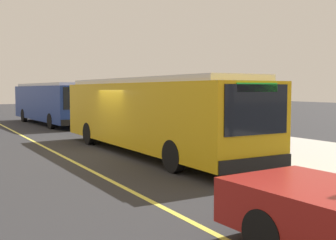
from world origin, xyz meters
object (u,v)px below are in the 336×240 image
(route_sign_post, at_px, (229,104))
(pedestrian_commuter, at_px, (190,120))
(transit_bus_second, at_px, (52,102))
(waiting_bench, at_px, (232,130))
(transit_bus_main, at_px, (149,112))

(route_sign_post, distance_m, pedestrian_commuter, 2.92)
(transit_bus_second, xyz_separation_m, waiting_bench, (14.98, 4.59, -0.98))
(transit_bus_main, xyz_separation_m, transit_bus_second, (-15.75, 0.13, -0.00))
(pedestrian_commuter, bearing_deg, route_sign_post, 0.59)
(pedestrian_commuter, bearing_deg, waiting_bench, 76.77)
(transit_bus_main, height_order, pedestrian_commuter, transit_bus_main)
(transit_bus_main, relative_size, waiting_bench, 7.78)
(pedestrian_commuter, bearing_deg, transit_bus_main, -65.02)
(waiting_bench, bearing_deg, route_sign_post, -40.86)
(route_sign_post, bearing_deg, pedestrian_commuter, -179.41)
(waiting_bench, bearing_deg, transit_bus_main, -80.73)
(waiting_bench, bearing_deg, transit_bus_second, -162.97)
(transit_bus_main, bearing_deg, waiting_bench, 99.27)
(transit_bus_second, bearing_deg, transit_bus_main, -0.46)
(transit_bus_main, xyz_separation_m, route_sign_post, (1.55, 2.71, 0.34))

